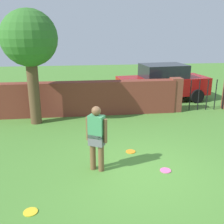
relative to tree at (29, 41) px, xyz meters
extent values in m
plane|color=#4C8433|center=(3.07, -3.97, -2.92)|extent=(40.00, 40.00, 0.00)
cube|color=brown|center=(1.57, 0.78, -2.25)|extent=(7.74, 0.50, 1.34)
cylinder|color=brown|center=(0.00, 0.00, -1.68)|extent=(0.39, 0.39, 2.49)
sphere|color=#337028|center=(0.00, 0.00, 0.09)|extent=(1.91, 1.91, 1.91)
cylinder|color=brown|center=(2.05, -3.77, -2.50)|extent=(0.14, 0.14, 0.85)
cylinder|color=brown|center=(1.86, -3.66, -2.50)|extent=(0.14, 0.14, 0.85)
cube|color=slate|center=(1.96, -3.71, -2.12)|extent=(0.42, 0.37, 0.28)
cube|color=#3F8C59|center=(1.96, -3.71, -1.80)|extent=(0.42, 0.37, 0.55)
sphere|color=brown|center=(1.96, -3.71, -1.41)|extent=(0.22, 0.22, 0.22)
cylinder|color=brown|center=(2.15, -3.82, -1.87)|extent=(0.09, 0.09, 0.58)
cylinder|color=brown|center=(1.76, -3.61, -1.87)|extent=(0.09, 0.09, 0.58)
cube|color=brown|center=(5.54, 0.78, -2.22)|extent=(0.44, 0.44, 1.40)
cylinder|color=black|center=(5.81, 0.78, -2.27)|extent=(0.04, 0.04, 1.30)
cylinder|color=black|center=(6.19, 0.78, -2.27)|extent=(0.04, 0.04, 1.30)
cylinder|color=black|center=(6.56, 0.78, -2.27)|extent=(0.04, 0.04, 1.30)
cylinder|color=black|center=(6.93, 0.78, -2.27)|extent=(0.04, 0.04, 1.30)
cylinder|color=black|center=(7.30, 0.78, -2.27)|extent=(0.04, 0.04, 1.30)
cylinder|color=black|center=(7.68, 0.78, -2.27)|extent=(0.04, 0.04, 1.30)
cube|color=#A51111|center=(5.57, 2.60, -2.20)|extent=(4.37, 2.20, 0.80)
cube|color=#1E2328|center=(5.57, 2.60, -1.50)|extent=(2.17, 1.73, 0.60)
cylinder|color=black|center=(6.82, 3.61, -2.60)|extent=(0.66, 0.30, 0.64)
cylinder|color=black|center=(7.02, 1.92, -2.60)|extent=(0.66, 0.30, 0.64)
cylinder|color=black|center=(4.11, 3.28, -2.60)|extent=(0.66, 0.30, 0.64)
cylinder|color=black|center=(4.31, 1.59, -2.60)|extent=(0.66, 0.30, 0.64)
cylinder|color=orange|center=(2.96, -2.84, -2.91)|extent=(0.27, 0.27, 0.02)
cylinder|color=yellow|center=(0.59, -5.16, -2.91)|extent=(0.27, 0.27, 0.02)
cylinder|color=pink|center=(3.60, -3.98, -2.91)|extent=(0.27, 0.27, 0.02)
camera|label=1|loc=(1.57, -9.59, 0.39)|focal=43.10mm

